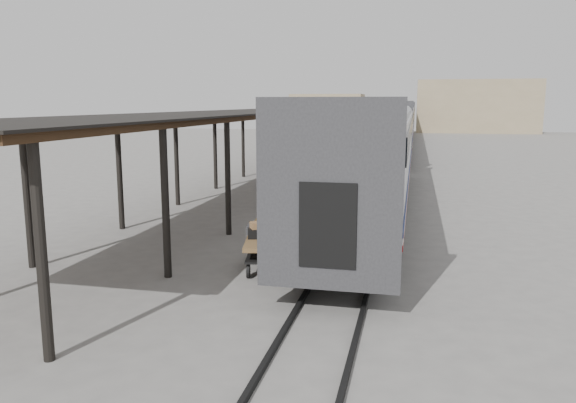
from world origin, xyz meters
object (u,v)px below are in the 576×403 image
(baggage_cart, at_px, (269,245))
(pedestrian, at_px, (299,167))
(luggage_tug, at_px, (302,164))
(porter, at_px, (268,213))

(baggage_cart, bearing_deg, pedestrian, 87.55)
(baggage_cart, xyz_separation_m, luggage_tug, (-3.23, 20.90, 0.01))
(baggage_cart, relative_size, pedestrian, 1.47)
(luggage_tug, distance_m, porter, 21.84)
(porter, xyz_separation_m, pedestrian, (-2.87, 17.88, -0.82))
(luggage_tug, relative_size, porter, 0.97)
(pedestrian, bearing_deg, porter, 122.64)
(baggage_cart, bearing_deg, luggage_tug, 87.38)
(porter, distance_m, pedestrian, 18.12)
(pedestrian, bearing_deg, luggage_tug, -58.48)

